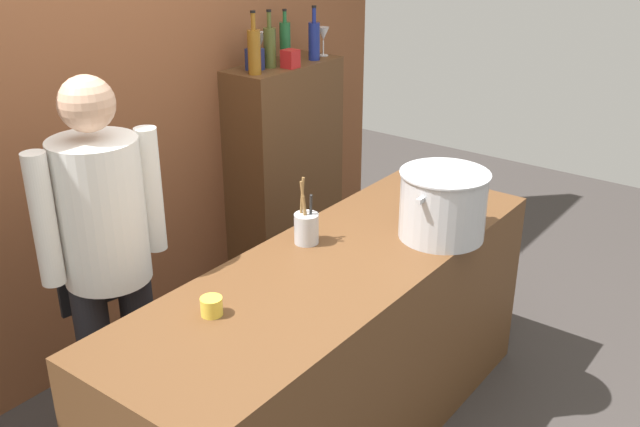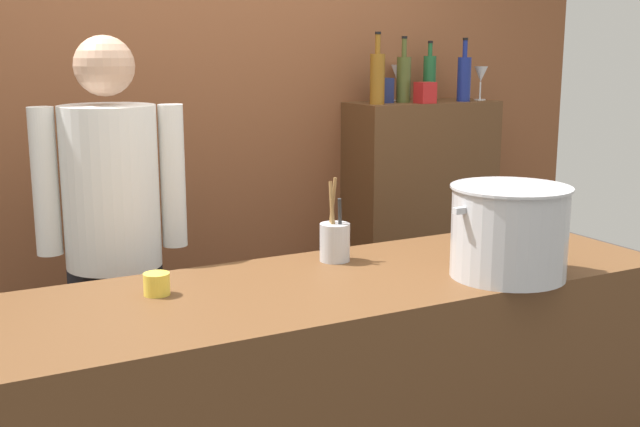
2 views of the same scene
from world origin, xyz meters
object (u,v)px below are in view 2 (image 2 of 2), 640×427
Objects in this scene: butter_jar at (157,284)px; wine_bottle_olive at (404,78)px; utensil_crock at (335,240)px; wine_bottle_amber at (377,77)px; wine_glass_wide at (481,76)px; wine_bottle_cobalt at (464,78)px; stockpot_large at (509,232)px; spice_tin_navy at (383,90)px; chef at (113,232)px; wine_bottle_green at (429,77)px; wine_glass_tall at (398,75)px; spice_tin_red at (425,93)px.

wine_bottle_olive is at bearing 34.13° from butter_jar.
butter_jar is at bearing -172.19° from utensil_crock.
wine_bottle_amber is 1.97× the size of wine_glass_wide.
butter_jar is 0.25× the size of wine_bottle_cobalt.
butter_jar is (-1.05, 0.33, -0.11)m from stockpot_large.
butter_jar is 1.98m from wine_bottle_olive.
wine_bottle_cobalt is at bearing -13.03° from spice_tin_navy.
chef is 3.79× the size of stockpot_large.
chef reaches higher than wine_glass_wide.
wine_bottle_amber is 0.37m from wine_bottle_green.
wine_bottle_olive is at bearing -11.70° from spice_tin_navy.
wine_bottle_cobalt reaches higher than chef.
wine_bottle_cobalt is (0.84, 1.33, 0.42)m from stockpot_large.
wine_bottle_cobalt reaches higher than butter_jar.
wine_glass_wide is at bearing -7.02° from spice_tin_navy.
wine_bottle_olive is 2.65× the size of spice_tin_navy.
wine_bottle_olive is 1.77× the size of wine_glass_tall.
spice_tin_navy is (1.47, 1.09, 0.48)m from butter_jar.
spice_tin_navy is (1.45, 0.49, 0.45)m from chef.
wine_bottle_green is at bearing 12.09° from wine_bottle_olive.
wine_bottle_amber is at bearing 176.38° from wine_bottle_cobalt.
wine_bottle_green is 1.74× the size of wine_glass_wide.
wine_bottle_cobalt is (0.13, -0.11, -0.00)m from wine_bottle_green.
utensil_crock is 1.54m from wine_glass_tall.
butter_jar is 0.46× the size of wine_glass_wide.
utensil_crock is 1.37m from spice_tin_navy.
wine_bottle_amber reaches higher than butter_jar.
spice_tin_red is (0.06, -0.10, -0.07)m from wine_bottle_olive.
wine_glass_wide is at bearing -5.89° from wine_bottle_olive.
wine_bottle_amber is (0.75, 0.94, 0.51)m from utensil_crock.
wine_bottle_olive is at bearing 13.74° from wine_bottle_amber.
butter_jar is at bearing 162.29° from stockpot_large.
chef is 0.60m from butter_jar.
butter_jar is 0.23× the size of wine_bottle_amber.
stockpot_large is 1.54× the size of utensil_crock.
utensil_crock is at bearing 7.81° from butter_jar.
wine_bottle_green is 0.27m from wine_glass_wide.
chef is at bearing -168.17° from wine_bottle_cobalt.
wine_glass_tall is 1.50× the size of spice_tin_navy.
wine_bottle_olive reaches higher than wine_glass_tall.
chef is at bearing -167.17° from spice_tin_red.
wine_glass_wide is at bearing -21.36° from wine_glass_tall.
chef is 5.84× the size of utensil_crock.
stockpot_large is 1.67m from wine_glass_tall.
spice_tin_red is at bearing 30.67° from butter_jar.
utensil_crock is 1.58× the size of wine_glass_tall.
utensil_crock is 1.44m from wine_bottle_olive.
wine_glass_tall is 1.78× the size of spice_tin_red.
wine_glass_wide is (0.13, 0.03, 0.01)m from wine_bottle_cobalt.
butter_jar is 0.65× the size of spice_tin_navy.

